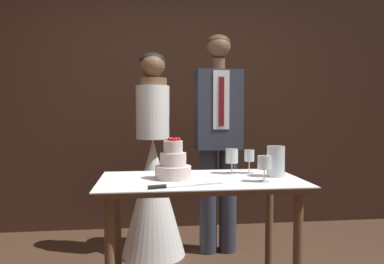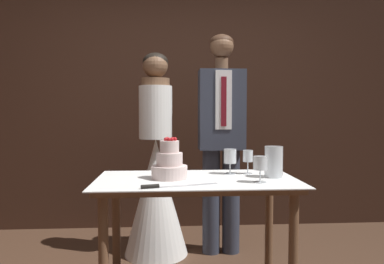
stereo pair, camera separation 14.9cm
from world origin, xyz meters
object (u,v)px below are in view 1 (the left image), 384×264
wine_glass_far (264,164)px  hurricane_candle (276,162)px  wine_glass_middle (232,157)px  cake_table (200,197)px  cake_knife (172,186)px  groom (218,133)px  wine_glass_near (249,156)px  bride (153,181)px  tiered_cake (173,164)px

wine_glass_far → hurricane_candle: hurricane_candle is taller
wine_glass_middle → hurricane_candle: hurricane_candle is taller
cake_table → wine_glass_far: wine_glass_far is taller
cake_knife → groom: groom is taller
cake_table → wine_glass_near: bearing=24.1°
bride → cake_table: bearing=-72.1°
tiered_cake → hurricane_candle: tiered_cake is taller
cake_knife → wine_glass_middle: size_ratio=2.59×
tiered_cake → wine_glass_far: tiered_cake is taller
cake_table → wine_glass_near: (0.36, 0.16, 0.23)m
cake_knife → groom: (0.47, 1.12, 0.22)m
wine_glass_near → cake_table: bearing=-155.9°
tiered_cake → wine_glass_far: bearing=-17.0°
wine_glass_middle → wine_glass_near: bearing=-2.7°
cake_knife → bride: size_ratio=0.25×
bride → groom: size_ratio=0.92×
wine_glass_near → hurricane_candle: size_ratio=0.81×
bride → wine_glass_far: bearing=-57.5°
groom → bride: bearing=179.9°
cake_knife → bride: bearing=78.7°
wine_glass_middle → wine_glass_far: bearing=-67.9°
wine_glass_near → wine_glass_far: wine_glass_near is taller
bride → hurricane_candle: bearing=-47.5°
cake_knife → bride: (-0.09, 1.12, -0.18)m
wine_glass_far → hurricane_candle: 0.21m
cake_table → cake_knife: 0.34m
wine_glass_middle → cake_knife: bearing=-135.7°
wine_glass_middle → hurricane_candle: bearing=-29.7°
hurricane_candle → bride: bride is taller
cake_knife → wine_glass_middle: (0.43, 0.42, 0.10)m
tiered_cake → hurricane_candle: bearing=0.3°
wine_glass_middle → groom: groom is taller
wine_glass_near → wine_glass_middle: bearing=177.3°
cake_table → hurricane_candle: hurricane_candle is taller
groom → wine_glass_far: bearing=-85.2°
tiered_cake → wine_glass_near: 0.55m
groom → cake_table: bearing=-107.9°
hurricane_candle → bride: size_ratio=0.12×
cake_table → wine_glass_middle: wine_glass_middle is taller
tiered_cake → hurricane_candle: size_ratio=1.31×
cake_knife → groom: bearing=51.3°
cake_knife → groom: 1.24m
tiered_cake → groom: (0.45, 0.85, 0.14)m
hurricane_candle → bride: 1.18m
cake_knife → groom: size_ratio=0.23×
hurricane_candle → tiered_cake: bearing=-179.7°
wine_glass_near → hurricane_candle: (0.14, -0.14, -0.02)m
hurricane_candle → wine_glass_far: bearing=-127.9°
tiered_cake → wine_glass_near: bearing=15.3°
tiered_cake → bride: bride is taller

